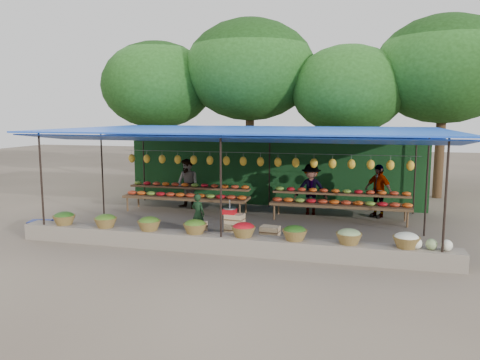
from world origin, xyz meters
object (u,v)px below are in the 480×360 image
(vendor_seated, at_px, (198,214))
(blue_crate_front, at_px, (40,227))
(crate_counter, at_px, (234,232))
(weighing_scale, at_px, (230,210))
(blue_crate_back, at_px, (57,225))

(vendor_seated, xyz_separation_m, blue_crate_front, (-4.21, -1.08, -0.38))
(crate_counter, bearing_deg, weighing_scale, 180.00)
(blue_crate_front, height_order, blue_crate_back, blue_crate_front)
(vendor_seated, height_order, blue_crate_front, vendor_seated)
(crate_counter, relative_size, vendor_seated, 2.17)
(weighing_scale, distance_m, vendor_seated, 1.41)
(crate_counter, distance_m, vendor_seated, 1.48)
(vendor_seated, distance_m, blue_crate_back, 4.10)
(weighing_scale, bearing_deg, blue_crate_back, 177.81)
(weighing_scale, height_order, blue_crate_back, weighing_scale)
(blue_crate_front, relative_size, blue_crate_back, 1.30)
(blue_crate_front, xyz_separation_m, blue_crate_back, (0.17, 0.48, -0.04))
(blue_crate_back, bearing_deg, crate_counter, 19.27)
(crate_counter, xyz_separation_m, blue_crate_front, (-5.43, -0.28, -0.14))
(blue_crate_front, bearing_deg, vendor_seated, -0.89)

